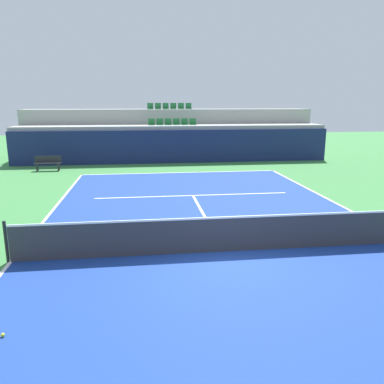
% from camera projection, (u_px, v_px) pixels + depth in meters
% --- Properties ---
extents(ground_plane, '(80.00, 80.00, 0.00)m').
position_uv_depth(ground_plane, '(224.00, 252.00, 10.31)').
color(ground_plane, '#387A3D').
extents(court_surface, '(11.00, 24.00, 0.01)m').
position_uv_depth(court_surface, '(224.00, 252.00, 10.31)').
color(court_surface, navy).
rests_on(court_surface, ground_plane).
extents(baseline_far, '(11.00, 0.10, 0.00)m').
position_uv_depth(baseline_far, '(180.00, 173.00, 21.85)').
color(baseline_far, white).
rests_on(baseline_far, court_surface).
extents(sideline_left, '(0.10, 24.00, 0.00)m').
position_uv_depth(sideline_left, '(11.00, 262.00, 9.62)').
color(sideline_left, white).
rests_on(sideline_left, court_surface).
extents(service_line_far, '(8.26, 0.10, 0.00)m').
position_uv_depth(service_line_far, '(193.00, 195.00, 16.49)').
color(service_line_far, white).
rests_on(service_line_far, court_surface).
extents(centre_service_line, '(0.10, 6.40, 0.00)m').
position_uv_depth(centre_service_line, '(205.00, 217.00, 13.40)').
color(centre_service_line, white).
rests_on(centre_service_line, court_surface).
extents(back_wall, '(20.76, 0.30, 2.16)m').
position_uv_depth(back_wall, '(174.00, 147.00, 25.23)').
color(back_wall, navy).
rests_on(back_wall, ground_plane).
extents(stands_tier_lower, '(20.76, 2.40, 2.39)m').
position_uv_depth(stands_tier_lower, '(173.00, 143.00, 26.51)').
color(stands_tier_lower, '#9E9E99').
rests_on(stands_tier_lower, ground_plane).
extents(stands_tier_upper, '(20.76, 2.40, 3.42)m').
position_uv_depth(stands_tier_upper, '(170.00, 132.00, 28.71)').
color(stands_tier_upper, '#9E9E99').
rests_on(stands_tier_upper, ground_plane).
extents(seating_row_lower, '(3.27, 0.44, 0.44)m').
position_uv_depth(seating_row_lower, '(172.00, 123.00, 26.30)').
color(seating_row_lower, '#1E6633').
rests_on(seating_row_lower, stands_tier_lower).
extents(seating_row_upper, '(3.27, 0.44, 0.44)m').
position_uv_depth(seating_row_upper, '(170.00, 107.00, 28.38)').
color(seating_row_upper, '#1E6633').
rests_on(seating_row_upper, stands_tier_upper).
extents(tennis_net, '(11.08, 0.08, 1.07)m').
position_uv_depth(tennis_net, '(225.00, 234.00, 10.19)').
color(tennis_net, black).
rests_on(tennis_net, court_surface).
extents(player_bench, '(1.50, 0.40, 0.85)m').
position_uv_depth(player_bench, '(48.00, 162.00, 22.47)').
color(player_bench, '#232328').
rests_on(player_bench, ground_plane).
extents(tennis_ball_0, '(0.07, 0.07, 0.07)m').
position_uv_depth(tennis_ball_0, '(3.00, 335.00, 6.55)').
color(tennis_ball_0, '#CCE033').
rests_on(tennis_ball_0, court_surface).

